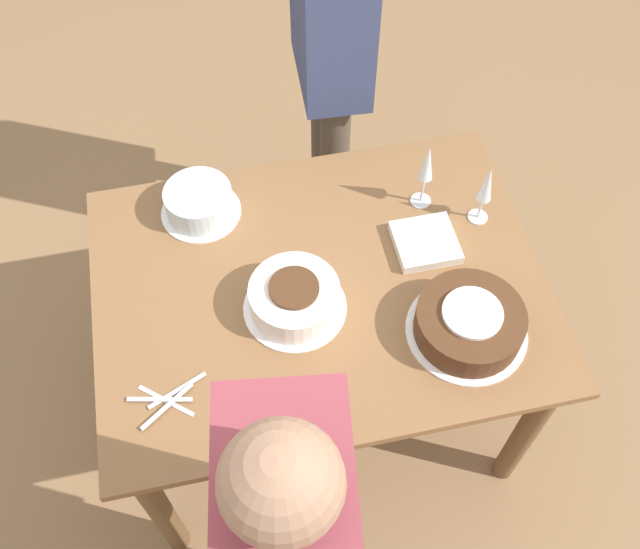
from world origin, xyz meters
TOP-DOWN VIEW (x-y plane):
  - ground_plane at (0.00, 0.00)m, footprint 12.00×12.00m
  - dining_table at (0.00, 0.00)m, footprint 1.29×0.98m
  - cake_center_white at (-0.09, -0.06)m, footprint 0.29×0.29m
  - cake_front_chocolate at (0.36, -0.24)m, footprint 0.33×0.33m
  - cake_back_decorated at (-0.30, 0.34)m, footprint 0.25×0.25m
  - wine_glass_near at (0.37, 0.24)m, footprint 0.06×0.06m
  - wine_glass_far at (0.52, 0.14)m, footprint 0.06×0.06m
  - fork_pile at (-0.46, -0.27)m, footprint 0.21×0.13m
  - napkin_stack at (0.33, 0.07)m, footprint 0.18×0.18m
  - person_watching at (0.21, 0.80)m, footprint 0.24×0.41m

SIDE VIEW (x-z plane):
  - ground_plane at x=0.00m, z-range 0.00..0.00m
  - dining_table at x=0.00m, z-range 0.26..1.03m
  - fork_pile at x=-0.46m, z-range 0.77..0.78m
  - napkin_stack at x=0.33m, z-range 0.77..0.80m
  - cake_back_decorated at x=-0.30m, z-range 0.77..0.86m
  - cake_front_chocolate at x=0.36m, z-range 0.76..0.87m
  - cake_center_white at x=-0.09m, z-range 0.76..0.87m
  - wine_glass_far at x=0.52m, z-range 0.80..1.02m
  - wine_glass_near at x=0.37m, z-range 0.81..1.04m
  - person_watching at x=0.21m, z-range 0.18..1.86m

